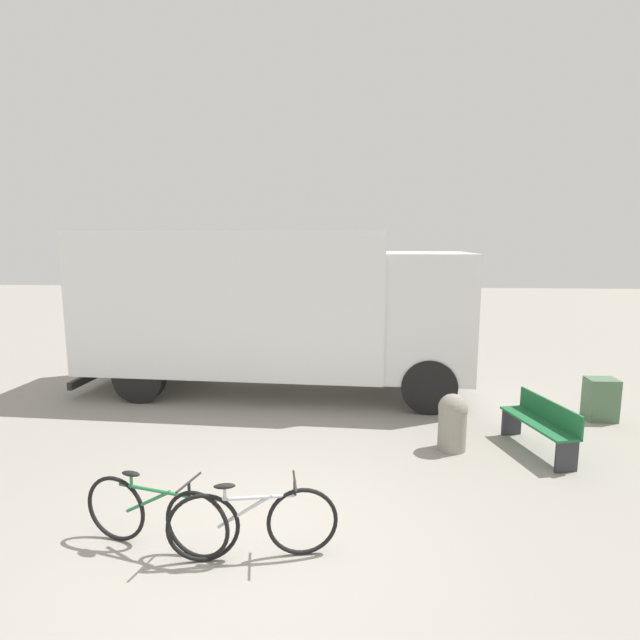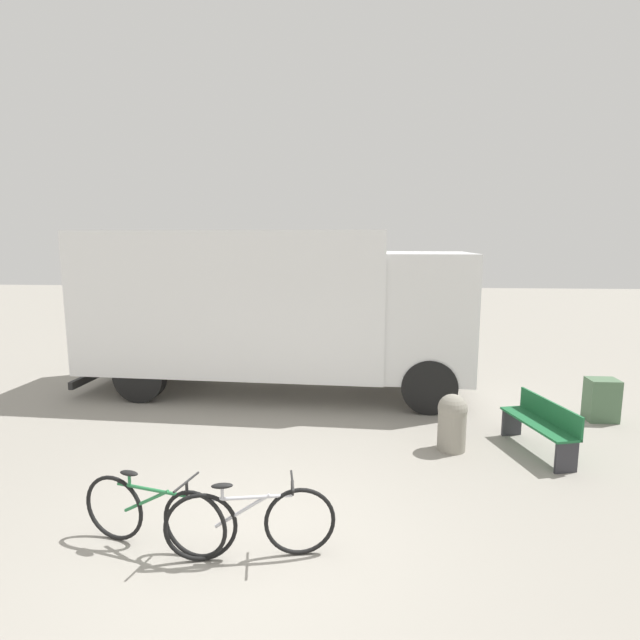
# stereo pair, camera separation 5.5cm
# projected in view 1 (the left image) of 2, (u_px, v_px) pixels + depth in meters

# --- Properties ---
(ground_plane) EXTENTS (60.00, 60.00, 0.00)m
(ground_plane) POSITION_uv_depth(u_px,v_px,m) (249.00, 549.00, 5.30)
(ground_plane) COLOR gray
(delivery_truck) EXTENTS (8.22, 2.88, 3.43)m
(delivery_truck) POSITION_uv_depth(u_px,v_px,m) (270.00, 304.00, 10.63)
(delivery_truck) COLOR white
(delivery_truck) RESTS_ON ground
(park_bench) EXTENTS (0.76, 1.55, 0.82)m
(park_bench) POSITION_uv_depth(u_px,v_px,m) (541.00, 423.00, 7.68)
(park_bench) COLOR #1E6638
(park_bench) RESTS_ON ground
(bicycle_near) EXTENTS (1.71, 0.56, 0.84)m
(bicycle_near) POSITION_uv_depth(u_px,v_px,m) (155.00, 515.00, 5.24)
(bicycle_near) COLOR black
(bicycle_near) RESTS_ON ground
(bicycle_middle) EXTENTS (1.73, 0.48, 0.84)m
(bicycle_middle) POSITION_uv_depth(u_px,v_px,m) (253.00, 523.00, 5.09)
(bicycle_middle) COLOR black
(bicycle_middle) RESTS_ON ground
(bollard_near_bench) EXTENTS (0.46, 0.46, 0.90)m
(bollard_near_bench) POSITION_uv_depth(u_px,v_px,m) (452.00, 420.00, 7.75)
(bollard_near_bench) COLOR gray
(bollard_near_bench) RESTS_ON ground
(utility_box) EXTENTS (0.52, 0.40, 0.77)m
(utility_box) POSITION_uv_depth(u_px,v_px,m) (601.00, 399.00, 9.06)
(utility_box) COLOR #4C6B4C
(utility_box) RESTS_ON ground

